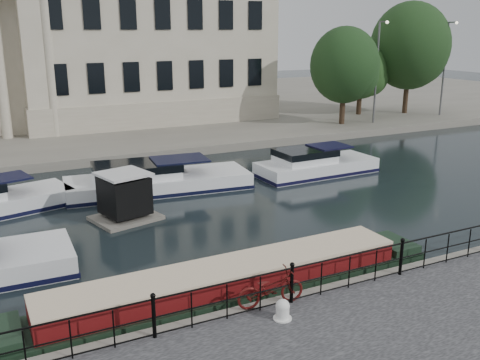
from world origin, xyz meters
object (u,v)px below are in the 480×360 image
bicycle (271,288)px  mooring_bollard (283,310)px  narrowboat (229,290)px  harbour_hut (125,199)px

bicycle → mooring_bollard: bicycle is taller
narrowboat → harbour_hut: harbour_hut is taller
narrowboat → mooring_bollard: bearing=-80.7°
bicycle → narrowboat: bicycle is taller
mooring_bollard → harbour_hut: 11.06m
bicycle → narrowboat: 1.84m
mooring_bollard → harbour_hut: size_ratio=0.18×
mooring_bollard → harbour_hut: bearing=97.0°
bicycle → harbour_hut: 10.29m
mooring_bollard → narrowboat: (-0.42, 2.41, -0.45)m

